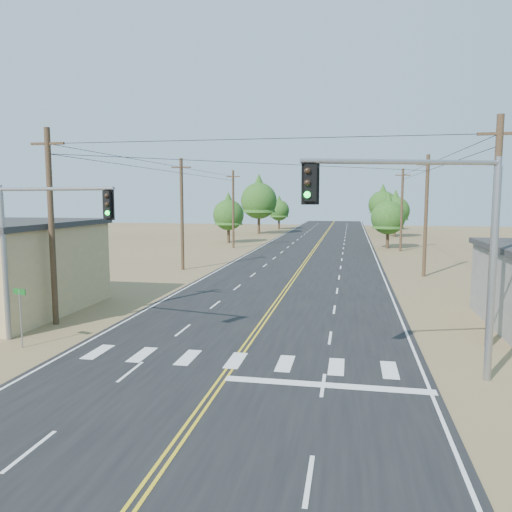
# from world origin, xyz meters

# --- Properties ---
(ground) EXTENTS (220.00, 220.00, 0.00)m
(ground) POSITION_xyz_m (0.00, 0.00, 0.00)
(ground) COLOR olive
(ground) RESTS_ON ground
(road) EXTENTS (15.00, 200.00, 0.02)m
(road) POSITION_xyz_m (0.00, 30.00, 0.01)
(road) COLOR black
(road) RESTS_ON ground
(utility_pole_left_near) EXTENTS (1.80, 0.30, 10.00)m
(utility_pole_left_near) POSITION_xyz_m (-10.50, 12.00, 5.12)
(utility_pole_left_near) COLOR #4C3826
(utility_pole_left_near) RESTS_ON ground
(utility_pole_left_mid) EXTENTS (1.80, 0.30, 10.00)m
(utility_pole_left_mid) POSITION_xyz_m (-10.50, 32.00, 5.12)
(utility_pole_left_mid) COLOR #4C3826
(utility_pole_left_mid) RESTS_ON ground
(utility_pole_left_far) EXTENTS (1.80, 0.30, 10.00)m
(utility_pole_left_far) POSITION_xyz_m (-10.50, 52.00, 5.12)
(utility_pole_left_far) COLOR #4C3826
(utility_pole_left_far) RESTS_ON ground
(utility_pole_right_near) EXTENTS (1.80, 0.30, 10.00)m
(utility_pole_right_near) POSITION_xyz_m (10.50, 12.00, 5.12)
(utility_pole_right_near) COLOR #4C3826
(utility_pole_right_near) RESTS_ON ground
(utility_pole_right_mid) EXTENTS (1.80, 0.30, 10.00)m
(utility_pole_right_mid) POSITION_xyz_m (10.50, 32.00, 5.12)
(utility_pole_right_mid) COLOR #4C3826
(utility_pole_right_mid) RESTS_ON ground
(utility_pole_right_far) EXTENTS (1.80, 0.30, 10.00)m
(utility_pole_right_far) POSITION_xyz_m (10.50, 52.00, 5.12)
(utility_pole_right_far) COLOR #4C3826
(utility_pole_right_far) RESTS_ON ground
(signal_mast_left) EXTENTS (6.26, 1.66, 7.09)m
(signal_mast_left) POSITION_xyz_m (-9.18, 8.61, 4.83)
(signal_mast_left) COLOR gray
(signal_mast_left) RESTS_ON ground
(signal_mast_right) EXTENTS (6.74, 2.51, 7.93)m
(signal_mast_right) POSITION_xyz_m (7.41, 6.97, 5.40)
(signal_mast_right) COLOR gray
(signal_mast_right) RESTS_ON ground
(street_sign) EXTENTS (0.75, 0.28, 2.62)m
(street_sign) POSITION_xyz_m (-9.57, 8.00, 1.76)
(street_sign) COLOR gray
(street_sign) RESTS_ON ground
(tree_left_near) EXTENTS (4.42, 4.42, 7.36)m
(tree_left_near) POSITION_xyz_m (-12.85, 58.93, 4.50)
(tree_left_near) COLOR #3F2D1E
(tree_left_near) RESTS_ON ground
(tree_left_mid) EXTENTS (6.48, 6.48, 10.80)m
(tree_left_mid) POSITION_xyz_m (-11.80, 77.43, 6.61)
(tree_left_mid) COLOR #3F2D1E
(tree_left_mid) RESTS_ON ground
(tree_left_far) EXTENTS (4.25, 4.25, 7.08)m
(tree_left_far) POSITION_xyz_m (-10.14, 91.38, 4.33)
(tree_left_far) COLOR #3F2D1E
(tree_left_far) RESTS_ON ground
(tree_right_near) EXTENTS (4.32, 4.32, 7.20)m
(tree_right_near) POSITION_xyz_m (9.15, 55.06, 4.40)
(tree_right_near) COLOR #3F2D1E
(tree_right_near) RESTS_ON ground
(tree_right_mid) EXTENTS (4.71, 4.71, 7.85)m
(tree_right_mid) POSITION_xyz_m (11.65, 74.66, 4.80)
(tree_right_mid) COLOR #3F2D1E
(tree_right_mid) RESTS_ON ground
(tree_right_far) EXTENTS (5.56, 5.56, 9.26)m
(tree_right_far) POSITION_xyz_m (10.64, 91.77, 5.66)
(tree_right_far) COLOR #3F2D1E
(tree_right_far) RESTS_ON ground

